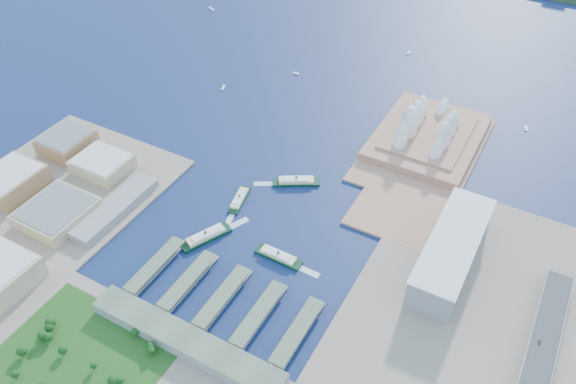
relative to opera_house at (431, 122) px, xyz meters
The scene contains 20 objects.
ground 300.75m from the opera_house, 110.56° to the right, with size 3000.00×3000.00×0.00m, color #0E1B42.
west_land 524.58m from the opera_house, 132.68° to the right, with size 220.00×390.00×3.00m, color gray.
east_land 357.85m from the opera_house, 67.75° to the right, with size 240.00×500.00×3.00m, color gray.
peninsula 36.56m from the opera_house, 82.87° to the right, with size 135.00×220.00×3.00m, color #AA785D.
opera_house is the anchor object (origin of this frame).
toaster_building 219.62m from the opera_house, 65.77° to the right, with size 45.00×155.00×35.00m, color gray.
west_buildings 498.76m from the opera_house, 135.41° to the right, with size 200.00×280.00×27.00m, color #9F774F, non-canonical shape.
ferry_wharves 367.50m from the opera_house, 104.38° to the right, with size 184.00×90.00×9.30m, color #54634B, non-canonical shape.
terminal_building 425.27m from the opera_house, 102.24° to the right, with size 200.00×28.00×12.00m, color gray.
park 498.56m from the opera_house, 109.34° to the right, with size 150.00×110.00×16.00m, color #194714, non-canonical shape.
ferry_a 273.70m from the opera_house, 125.05° to the right, with size 12.45×48.90×9.25m, color #0C311C, non-canonical shape.
ferry_b 199.08m from the opera_house, 124.81° to the right, with size 14.44×56.73×10.73m, color #0C311C, non-canonical shape.
ferry_c 332.69m from the opera_house, 117.87° to the right, with size 14.96×58.78×11.11m, color #0C311C, non-canonical shape.
ferry_d 289.47m from the opera_house, 104.24° to the right, with size 13.52×53.11×10.04m, color #0C311C, non-canonical shape.
boat_a 319.71m from the opera_house, behind, with size 3.53×14.14×2.73m, color white, non-canonical shape.
boat_b 252.74m from the opera_house, 163.11° to the left, with size 3.58×10.23×2.76m, color white, non-canonical shape.
boat_c 149.05m from the opera_house, 40.66° to the left, with size 3.23×11.07×2.49m, color white, non-canonical shape.
boat_d 542.70m from the opera_house, 157.15° to the left, with size 3.98×18.21×3.07m, color white, non-canonical shape.
boat_e 251.56m from the opera_house, 115.36° to the left, with size 3.61×11.34×2.78m, color white, non-canonical shape.
car_c 326.77m from the opera_house, 54.18° to the right, with size 2.03×5.00×1.45m, color slate.
Camera 1 is at (238.38, -345.48, 449.31)m, focal length 35.00 mm.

